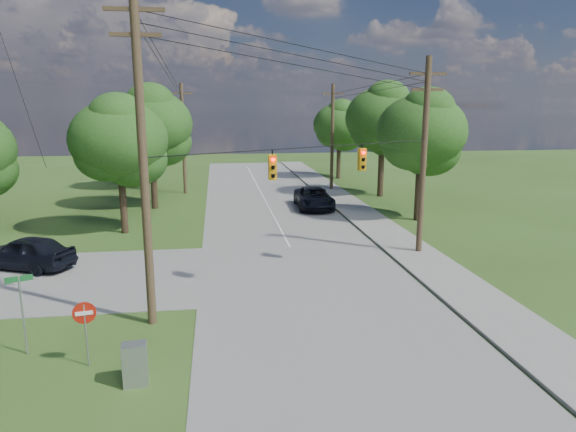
{
  "coord_description": "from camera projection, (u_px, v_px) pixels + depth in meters",
  "views": [
    {
      "loc": [
        -2.04,
        -18.1,
        7.97
      ],
      "look_at": [
        1.18,
        5.0,
        2.96
      ],
      "focal_mm": 32.0,
      "sensor_mm": 36.0,
      "label": 1
    }
  ],
  "objects": [
    {
      "name": "sidewalk_east",
      "position": [
        438.0,
        269.0,
        25.48
      ],
      "size": [
        2.6,
        100.0,
        0.12
      ],
      "primitive_type": "cube",
      "color": "gray",
      "rests_on": "ground"
    },
    {
      "name": "pole_north_e",
      "position": [
        332.0,
        137.0,
        48.65
      ],
      "size": [
        2.0,
        0.32,
        10.0
      ],
      "color": "brown",
      "rests_on": "ground"
    },
    {
      "name": "car_main_north",
      "position": [
        314.0,
        198.0,
        40.54
      ],
      "size": [
        2.91,
        5.96,
        1.63
      ],
      "primitive_type": "imported",
      "rotation": [
        0.0,
        0.0,
        -0.04
      ],
      "color": "black",
      "rests_on": "main_road"
    },
    {
      "name": "car_cross_dark",
      "position": [
        26.0,
        252.0,
        25.43
      ],
      "size": [
        5.29,
        3.78,
        1.67
      ],
      "primitive_type": "imported",
      "rotation": [
        0.0,
        0.0,
        -1.98
      ],
      "color": "black",
      "rests_on": "cross_road"
    },
    {
      "name": "do_not_enter_sign",
      "position": [
        85.0,
        319.0,
        15.73
      ],
      "size": [
        0.7,
        0.17,
        2.12
      ],
      "rotation": [
        0.0,
        0.0,
        0.19
      ],
      "color": "#939699",
      "rests_on": "ground"
    },
    {
      "name": "pole_ne",
      "position": [
        424.0,
        154.0,
        27.28
      ],
      "size": [
        2.0,
        0.32,
        10.5
      ],
      "color": "brown",
      "rests_on": "ground"
    },
    {
      "name": "control_cabinet",
      "position": [
        135.0,
        364.0,
        14.86
      ],
      "size": [
        0.76,
        0.59,
        1.28
      ],
      "primitive_type": "cube",
      "rotation": [
        0.0,
        0.0,
        0.11
      ],
      "color": "#939699",
      "rests_on": "ground"
    },
    {
      "name": "pole_sw",
      "position": [
        143.0,
        157.0,
        17.94
      ],
      "size": [
        2.0,
        0.32,
        12.0
      ],
      "color": "brown",
      "rests_on": "ground"
    },
    {
      "name": "street_name_sign",
      "position": [
        22.0,
        305.0,
        16.49
      ],
      "size": [
        0.76,
        0.35,
        2.7
      ],
      "rotation": [
        0.0,
        0.0,
        0.4
      ],
      "color": "#939699",
      "rests_on": "ground"
    },
    {
      "name": "tree_w_far",
      "position": [
        142.0,
        124.0,
        48.91
      ],
      "size": [
        6.0,
        6.0,
        8.73
      ],
      "color": "#423021",
      "rests_on": "ground"
    },
    {
      "name": "tree_e_mid",
      "position": [
        383.0,
        118.0,
        44.89
      ],
      "size": [
        6.6,
        6.6,
        9.64
      ],
      "color": "#423021",
      "rests_on": "ground"
    },
    {
      "name": "tree_e_far",
      "position": [
        339.0,
        125.0,
        56.58
      ],
      "size": [
        5.8,
        5.8,
        8.32
      ],
      "color": "#423021",
      "rests_on": "ground"
    },
    {
      "name": "pole_north_w",
      "position": [
        183.0,
        138.0,
        46.78
      ],
      "size": [
        2.0,
        0.32,
        10.0
      ],
      "color": "brown",
      "rests_on": "ground"
    },
    {
      "name": "tree_e_near",
      "position": [
        422.0,
        132.0,
        35.28
      ],
      "size": [
        6.2,
        6.2,
        8.81
      ],
      "color": "#423021",
      "rests_on": "ground"
    },
    {
      "name": "tree_w_mid",
      "position": [
        151.0,
        124.0,
        39.43
      ],
      "size": [
        6.4,
        6.4,
        9.22
      ],
      "color": "#423021",
      "rests_on": "ground"
    },
    {
      "name": "traffic_signals",
      "position": [
        320.0,
        162.0,
        22.96
      ],
      "size": [
        4.91,
        3.27,
        1.05
      ],
      "color": "#EEA20E",
      "rests_on": "ground"
    },
    {
      "name": "power_lines",
      "position": [
        278.0,
        85.0,
        28.94
      ],
      "size": [
        13.93,
        29.62,
        4.93
      ],
      "color": "black",
      "rests_on": "ground"
    },
    {
      "name": "ground",
      "position": [
        276.0,
        320.0,
        19.48
      ],
      "size": [
        140.0,
        140.0,
        0.0
      ],
      "primitive_type": "plane",
      "color": "#324E1A",
      "rests_on": "ground"
    },
    {
      "name": "main_road",
      "position": [
        305.0,
        275.0,
        24.59
      ],
      "size": [
        10.0,
        100.0,
        0.03
      ],
      "primitive_type": "cube",
      "color": "gray",
      "rests_on": "ground"
    },
    {
      "name": "tree_w_near",
      "position": [
        119.0,
        140.0,
        31.68
      ],
      "size": [
        6.0,
        6.0,
        8.4
      ],
      "color": "#423021",
      "rests_on": "ground"
    }
  ]
}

